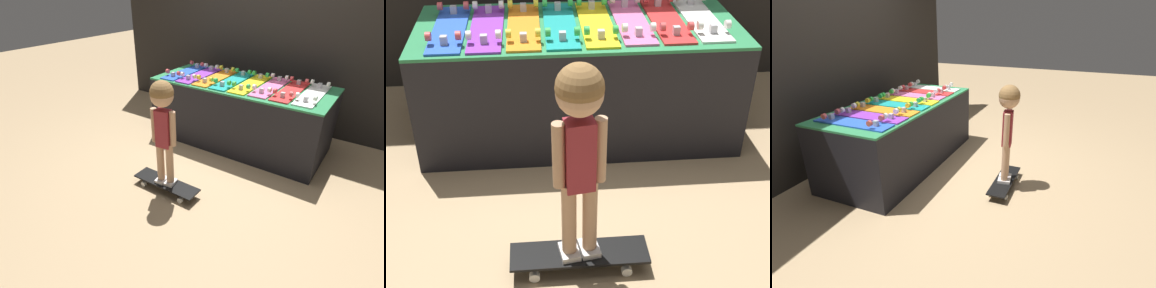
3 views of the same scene
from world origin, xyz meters
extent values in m
plane|color=tan|center=(0.00, 0.00, 0.00)|extent=(16.00, 16.00, 0.00)
cube|color=black|center=(0.00, 1.40, 1.29)|extent=(4.91, 0.10, 2.57)
cube|color=black|center=(0.00, 0.58, 0.37)|extent=(2.04, 0.91, 0.74)
cube|color=#2D7F4C|center=(0.00, 0.58, 0.75)|extent=(2.04, 0.91, 0.02)
cube|color=blue|center=(-0.79, 0.56, 0.77)|extent=(0.20, 0.79, 0.01)
cube|color=#B7B7BC|center=(-0.79, 0.82, 0.80)|extent=(0.04, 0.04, 0.05)
cylinder|color=#D84C4C|center=(-0.71, 0.82, 0.82)|extent=(0.03, 0.05, 0.05)
cylinder|color=#D84C4C|center=(-0.88, 0.82, 0.82)|extent=(0.03, 0.05, 0.05)
cube|color=#B7B7BC|center=(-0.79, 0.30, 0.80)|extent=(0.04, 0.04, 0.05)
cylinder|color=#D84C4C|center=(-0.71, 0.30, 0.82)|extent=(0.03, 0.05, 0.05)
cylinder|color=#D84C4C|center=(-0.88, 0.30, 0.82)|extent=(0.03, 0.05, 0.05)
cube|color=purple|center=(-0.57, 0.56, 0.77)|extent=(0.20, 0.79, 0.01)
cube|color=#B7B7BC|center=(-0.57, 0.82, 0.80)|extent=(0.04, 0.04, 0.05)
cylinder|color=white|center=(-0.48, 0.82, 0.82)|extent=(0.03, 0.05, 0.05)
cylinder|color=white|center=(-0.65, 0.82, 0.82)|extent=(0.03, 0.05, 0.05)
cube|color=#B7B7BC|center=(-0.57, 0.30, 0.80)|extent=(0.04, 0.04, 0.05)
cylinder|color=white|center=(-0.48, 0.30, 0.82)|extent=(0.03, 0.05, 0.05)
cylinder|color=white|center=(-0.65, 0.30, 0.82)|extent=(0.03, 0.05, 0.05)
cube|color=orange|center=(-0.34, 0.57, 0.77)|extent=(0.20, 0.79, 0.01)
cube|color=#B7B7BC|center=(-0.34, 0.83, 0.80)|extent=(0.04, 0.04, 0.05)
cylinder|color=yellow|center=(-0.26, 0.83, 0.82)|extent=(0.03, 0.05, 0.05)
cylinder|color=yellow|center=(-0.42, 0.83, 0.82)|extent=(0.03, 0.05, 0.05)
cube|color=#B7B7BC|center=(-0.34, 0.31, 0.80)|extent=(0.04, 0.04, 0.05)
cylinder|color=yellow|center=(-0.26, 0.31, 0.82)|extent=(0.03, 0.05, 0.05)
cylinder|color=yellow|center=(-0.42, 0.31, 0.82)|extent=(0.03, 0.05, 0.05)
cube|color=teal|center=(-0.11, 0.57, 0.77)|extent=(0.20, 0.79, 0.01)
cube|color=#B7B7BC|center=(-0.11, 0.83, 0.80)|extent=(0.04, 0.04, 0.05)
cylinder|color=green|center=(-0.03, 0.83, 0.82)|extent=(0.03, 0.05, 0.05)
cylinder|color=green|center=(-0.20, 0.83, 0.82)|extent=(0.03, 0.05, 0.05)
cube|color=#B7B7BC|center=(-0.11, 0.31, 0.80)|extent=(0.04, 0.04, 0.05)
cylinder|color=green|center=(-0.03, 0.31, 0.82)|extent=(0.03, 0.05, 0.05)
cylinder|color=green|center=(-0.20, 0.31, 0.82)|extent=(0.03, 0.05, 0.05)
cube|color=yellow|center=(0.11, 0.57, 0.77)|extent=(0.20, 0.79, 0.01)
cube|color=#B7B7BC|center=(0.11, 0.83, 0.80)|extent=(0.04, 0.04, 0.05)
cylinder|color=green|center=(0.20, 0.83, 0.82)|extent=(0.03, 0.05, 0.05)
cylinder|color=green|center=(0.03, 0.83, 0.82)|extent=(0.03, 0.05, 0.05)
cube|color=#B7B7BC|center=(0.11, 0.31, 0.80)|extent=(0.04, 0.04, 0.05)
cylinder|color=green|center=(0.20, 0.31, 0.82)|extent=(0.03, 0.05, 0.05)
cylinder|color=green|center=(0.03, 0.31, 0.82)|extent=(0.03, 0.05, 0.05)
cube|color=pink|center=(0.34, 0.59, 0.77)|extent=(0.20, 0.79, 0.01)
cube|color=#B7B7BC|center=(0.34, 0.85, 0.80)|extent=(0.04, 0.04, 0.05)
cylinder|color=white|center=(0.42, 0.85, 0.82)|extent=(0.03, 0.05, 0.05)
cylinder|color=white|center=(0.26, 0.85, 0.82)|extent=(0.03, 0.05, 0.05)
cube|color=#B7B7BC|center=(0.34, 0.33, 0.80)|extent=(0.04, 0.04, 0.05)
cylinder|color=white|center=(0.42, 0.33, 0.82)|extent=(0.03, 0.05, 0.05)
cylinder|color=white|center=(0.26, 0.33, 0.82)|extent=(0.03, 0.05, 0.05)
cube|color=red|center=(0.57, 0.59, 0.77)|extent=(0.20, 0.79, 0.01)
cube|color=#B7B7BC|center=(0.57, 0.85, 0.80)|extent=(0.04, 0.04, 0.05)
cylinder|color=#D84C4C|center=(0.65, 0.85, 0.82)|extent=(0.03, 0.05, 0.05)
cylinder|color=#D84C4C|center=(0.48, 0.85, 0.82)|extent=(0.03, 0.05, 0.05)
cube|color=#B7B7BC|center=(0.57, 0.33, 0.80)|extent=(0.04, 0.04, 0.05)
cylinder|color=#D84C4C|center=(0.65, 0.33, 0.82)|extent=(0.03, 0.05, 0.05)
cylinder|color=#D84C4C|center=(0.48, 0.33, 0.82)|extent=(0.03, 0.05, 0.05)
cube|color=white|center=(0.79, 0.60, 0.77)|extent=(0.20, 0.79, 0.01)
cube|color=#B7B7BC|center=(0.79, 0.86, 0.80)|extent=(0.04, 0.04, 0.05)
cylinder|color=white|center=(0.88, 0.86, 0.82)|extent=(0.03, 0.05, 0.05)
cylinder|color=white|center=(0.71, 0.86, 0.82)|extent=(0.03, 0.05, 0.05)
cube|color=#B7B7BC|center=(0.79, 0.34, 0.80)|extent=(0.04, 0.04, 0.05)
cylinder|color=white|center=(0.88, 0.34, 0.82)|extent=(0.03, 0.05, 0.05)
cylinder|color=white|center=(0.71, 0.34, 0.82)|extent=(0.03, 0.05, 0.05)
cube|color=black|center=(-0.11, -0.73, 0.08)|extent=(0.68, 0.19, 0.01)
cube|color=#B7B7BC|center=(0.12, -0.73, 0.05)|extent=(0.04, 0.04, 0.05)
cylinder|color=white|center=(0.12, -0.65, 0.03)|extent=(0.05, 0.03, 0.05)
cylinder|color=white|center=(0.12, -0.81, 0.03)|extent=(0.05, 0.03, 0.05)
cube|color=#B7B7BC|center=(-0.33, -0.73, 0.05)|extent=(0.04, 0.04, 0.05)
cylinder|color=white|center=(-0.33, -0.65, 0.03)|extent=(0.05, 0.03, 0.05)
cylinder|color=white|center=(-0.33, -0.81, 0.03)|extent=(0.05, 0.03, 0.05)
cube|color=silver|center=(-0.06, -0.72, 0.11)|extent=(0.11, 0.14, 0.03)
cylinder|color=tan|center=(-0.06, -0.72, 0.32)|extent=(0.07, 0.07, 0.40)
cube|color=silver|center=(-0.16, -0.74, 0.11)|extent=(0.11, 0.14, 0.03)
cylinder|color=tan|center=(-0.16, -0.74, 0.32)|extent=(0.07, 0.07, 0.40)
cube|color=maroon|center=(-0.11, -0.73, 0.66)|extent=(0.14, 0.11, 0.35)
cylinder|color=tan|center=(-0.02, -0.72, 0.68)|extent=(0.06, 0.06, 0.32)
cylinder|color=tan|center=(-0.20, -0.74, 0.68)|extent=(0.06, 0.06, 0.32)
sphere|color=tan|center=(-0.11, -0.73, 0.97)|extent=(0.20, 0.20, 0.20)
sphere|color=olive|center=(-0.11, -0.73, 0.99)|extent=(0.20, 0.20, 0.20)
camera|label=1|loc=(1.43, -2.53, 1.80)|focal=28.00mm
camera|label=2|loc=(-0.28, -2.62, 1.97)|focal=50.00mm
camera|label=3|loc=(-2.82, -1.40, 1.67)|focal=28.00mm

